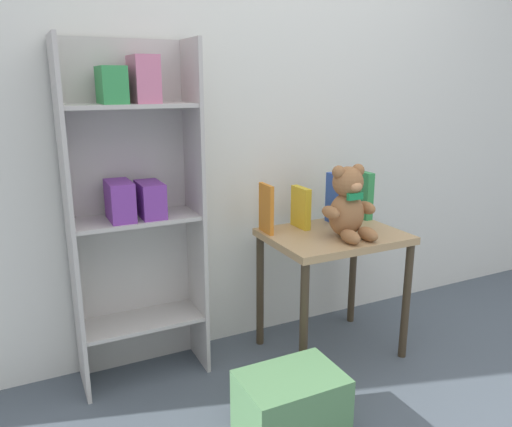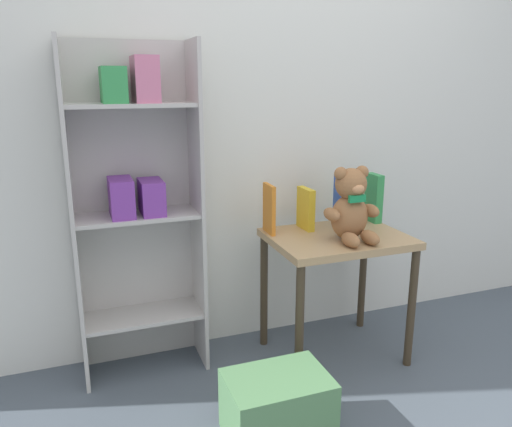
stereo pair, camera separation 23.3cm
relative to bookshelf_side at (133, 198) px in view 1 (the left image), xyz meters
The scene contains 9 objects.
wall_back 0.85m from the bookshelf_side, 11.27° to the left, with size 4.80×0.06×2.50m.
bookshelf_side is the anchor object (origin of this frame).
display_table 1.02m from the bookshelf_side, 14.74° to the right, with size 0.67×0.51×0.65m.
teddy_bear 1.01m from the bookshelf_side, 18.98° to the right, with size 0.27×0.25×0.35m.
book_standing_orange 0.65m from the bookshelf_side, ahead, with size 0.02×0.13×0.25m, color orange.
book_standing_yellow 0.85m from the bookshelf_side, ahead, with size 0.03×0.14×0.21m, color gold.
book_standing_blue 1.05m from the bookshelf_side, ahead, with size 0.03×0.12×0.27m, color #2D51B7.
book_standing_green 1.25m from the bookshelf_side, ahead, with size 0.04×0.12×0.26m, color #33934C.
storage_bin 1.12m from the bookshelf_side, 59.78° to the right, with size 0.41×0.29×0.26m.
Camera 1 is at (-1.21, -0.92, 1.39)m, focal length 35.00 mm.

